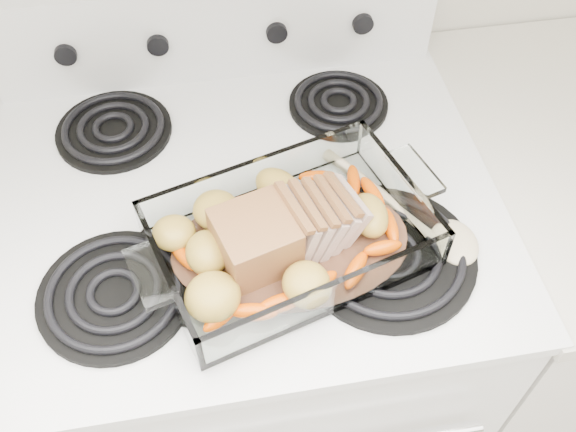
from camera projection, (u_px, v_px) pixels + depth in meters
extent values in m
cube|color=white|center=(253.00, 336.00, 1.36)|extent=(0.76, 0.65, 0.92)
cube|color=white|center=(241.00, 194.00, 0.99)|extent=(0.78, 0.67, 0.02)
cube|color=white|center=(216.00, 27.00, 1.09)|extent=(0.76, 0.06, 0.18)
cylinder|color=black|center=(115.00, 295.00, 0.86)|extent=(0.21, 0.21, 0.01)
cylinder|color=black|center=(388.00, 256.00, 0.90)|extent=(0.25, 0.25, 0.01)
cylinder|color=black|center=(114.00, 131.00, 1.06)|extent=(0.19, 0.19, 0.01)
cylinder|color=black|center=(338.00, 105.00, 1.10)|extent=(0.17, 0.17, 0.01)
cylinder|color=black|center=(66.00, 53.00, 1.05)|extent=(0.04, 0.02, 0.04)
cylinder|color=black|center=(158.00, 44.00, 1.07)|extent=(0.04, 0.02, 0.04)
cylinder|color=black|center=(276.00, 31.00, 1.09)|extent=(0.04, 0.02, 0.04)
cylinder|color=black|center=(362.00, 22.00, 1.10)|extent=(0.04, 0.02, 0.04)
cube|color=silver|center=(547.00, 292.00, 1.44)|extent=(0.55, 0.65, 0.90)
cube|color=white|center=(290.00, 246.00, 0.90)|extent=(0.36, 0.24, 0.01)
cube|color=white|center=(306.00, 304.00, 0.81)|extent=(0.36, 0.01, 0.06)
cube|color=white|center=(277.00, 170.00, 0.95)|extent=(0.36, 0.01, 0.06)
cube|color=white|center=(160.00, 249.00, 0.86)|extent=(0.01, 0.24, 0.06)
cube|color=white|center=(416.00, 214.00, 0.89)|extent=(0.01, 0.24, 0.06)
cylinder|color=#4B2D1D|center=(290.00, 244.00, 0.90)|extent=(0.21, 0.21, 0.00)
cube|color=brown|center=(252.00, 233.00, 0.86)|extent=(0.10, 0.10, 0.08)
cube|color=beige|center=(294.00, 228.00, 0.87)|extent=(0.04, 0.09, 0.08)
cube|color=beige|center=(308.00, 227.00, 0.87)|extent=(0.04, 0.09, 0.07)
cube|color=beige|center=(321.00, 225.00, 0.88)|extent=(0.04, 0.09, 0.07)
cube|color=beige|center=(335.00, 224.00, 0.88)|extent=(0.05, 0.09, 0.06)
cube|color=beige|center=(348.00, 223.00, 0.88)|extent=(0.05, 0.09, 0.06)
ellipsoid|color=#FF5400|center=(184.00, 308.00, 0.83)|extent=(0.06, 0.02, 0.02)
ellipsoid|color=#FF5400|center=(390.00, 277.00, 0.86)|extent=(0.06, 0.02, 0.02)
ellipsoid|color=#FF5400|center=(401.00, 213.00, 0.92)|extent=(0.06, 0.02, 0.02)
ellipsoid|color=#FF5400|center=(170.00, 232.00, 0.90)|extent=(0.06, 0.02, 0.02)
ellipsoid|color=#B08926|center=(167.00, 204.00, 0.91)|extent=(0.07, 0.06, 0.05)
ellipsoid|color=#B08926|center=(294.00, 182.00, 0.94)|extent=(0.07, 0.06, 0.05)
ellipsoid|color=#B08926|center=(388.00, 234.00, 0.88)|extent=(0.07, 0.06, 0.05)
cylinder|color=#C5B496|center=(378.00, 193.00, 0.97)|extent=(0.14, 0.21, 0.02)
ellipsoid|color=#C5B496|center=(456.00, 242.00, 0.91)|extent=(0.06, 0.08, 0.02)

